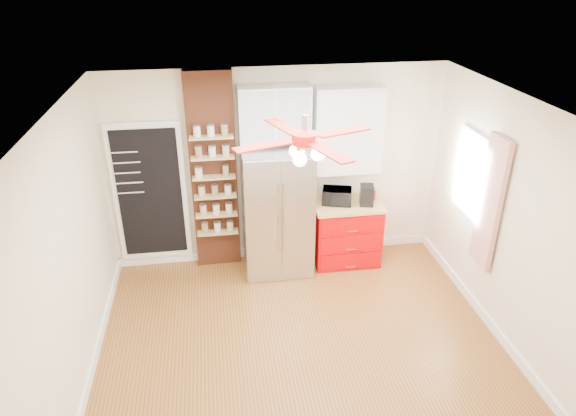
{
  "coord_description": "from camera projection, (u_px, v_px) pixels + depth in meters",
  "views": [
    {
      "loc": [
        -0.83,
        -4.39,
        3.94
      ],
      "look_at": [
        -0.02,
        0.9,
        1.28
      ],
      "focal_mm": 32.0,
      "sensor_mm": 36.0,
      "label": 1
    }
  ],
  "objects": [
    {
      "name": "window",
      "position": [
        472.0,
        175.0,
        6.17
      ],
      "size": [
        0.04,
        0.75,
        1.05
      ],
      "primitive_type": "cube",
      "color": "white",
      "rests_on": "wall_right"
    },
    {
      "name": "canister_left",
      "position": [
        369.0,
        199.0,
        6.91
      ],
      "size": [
        0.11,
        0.11,
        0.14
      ],
      "primitive_type": "cylinder",
      "rotation": [
        0.0,
        0.0,
        -0.17
      ],
      "color": "red",
      "rests_on": "red_cabinet"
    },
    {
      "name": "wall_right",
      "position": [
        511.0,
        225.0,
        5.46
      ],
      "size": [
        0.02,
        4.0,
        2.7
      ],
      "primitive_type": "cube",
      "color": "beige",
      "rests_on": "floor"
    },
    {
      "name": "red_cabinet",
      "position": [
        346.0,
        232.0,
        7.17
      ],
      "size": [
        0.94,
        0.64,
        0.9
      ],
      "color": "#CD0003",
      "rests_on": "floor"
    },
    {
      "name": "wall_back",
      "position": [
        277.0,
        168.0,
        6.93
      ],
      "size": [
        4.5,
        0.02,
        2.7
      ],
      "primitive_type": "cube",
      "color": "beige",
      "rests_on": "floor"
    },
    {
      "name": "upper_shelf_unit",
      "position": [
        348.0,
        130.0,
        6.68
      ],
      "size": [
        0.9,
        0.3,
        1.15
      ],
      "primitive_type": "cube",
      "color": "white",
      "rests_on": "wall_back"
    },
    {
      "name": "ceiling_fan",
      "position": [
        305.0,
        139.0,
        4.68
      ],
      "size": [
        1.4,
        1.4,
        0.44
      ],
      "color": "silver",
      "rests_on": "ceiling"
    },
    {
      "name": "ceiling",
      "position": [
        305.0,
        110.0,
        4.55
      ],
      "size": [
        4.5,
        4.5,
        0.0
      ],
      "primitive_type": "plane",
      "color": "white",
      "rests_on": "wall_back"
    },
    {
      "name": "pantry_jar_beans",
      "position": [
        226.0,
        171.0,
        6.59
      ],
      "size": [
        0.1,
        0.1,
        0.13
      ],
      "primitive_type": "cylinder",
      "rotation": [
        0.0,
        0.0,
        0.29
      ],
      "color": "olive",
      "rests_on": "brick_pillar"
    },
    {
      "name": "coffee_maker",
      "position": [
        367.0,
        195.0,
        6.88
      ],
      "size": [
        0.22,
        0.24,
        0.28
      ],
      "primitive_type": "cube",
      "rotation": [
        0.0,
        0.0,
        -0.21
      ],
      "color": "black",
      "rests_on": "red_cabinet"
    },
    {
      "name": "canister_right",
      "position": [
        372.0,
        194.0,
        7.05
      ],
      "size": [
        0.11,
        0.11,
        0.15
      ],
      "primitive_type": "cylinder",
      "rotation": [
        0.0,
        0.0,
        0.17
      ],
      "color": "#A9091D",
      "rests_on": "red_cabinet"
    },
    {
      "name": "brick_pillar",
      "position": [
        214.0,
        173.0,
        6.74
      ],
      "size": [
        0.6,
        0.16,
        2.7
      ],
      "primitive_type": "cube",
      "color": "brown",
      "rests_on": "floor"
    },
    {
      "name": "chalkboard",
      "position": [
        150.0,
        193.0,
        6.77
      ],
      "size": [
        0.95,
        0.05,
        1.95
      ],
      "color": "white",
      "rests_on": "wall_back"
    },
    {
      "name": "floor",
      "position": [
        302.0,
        345.0,
        5.76
      ],
      "size": [
        4.5,
        4.5,
        0.0
      ],
      "primitive_type": "plane",
      "color": "brown",
      "rests_on": "ground"
    },
    {
      "name": "curtain",
      "position": [
        490.0,
        203.0,
        5.72
      ],
      "size": [
        0.06,
        0.4,
        1.55
      ],
      "primitive_type": "cube",
      "color": "red",
      "rests_on": "wall_right"
    },
    {
      "name": "wall_front",
      "position": [
        357.0,
        391.0,
        3.39
      ],
      "size": [
        4.5,
        0.02,
        2.7
      ],
      "primitive_type": "cube",
      "color": "beige",
      "rests_on": "floor"
    },
    {
      "name": "pantry_jar_oats",
      "position": [
        199.0,
        173.0,
        6.53
      ],
      "size": [
        0.1,
        0.1,
        0.13
      ],
      "primitive_type": "cylinder",
      "rotation": [
        0.0,
        0.0,
        0.07
      ],
      "color": "beige",
      "rests_on": "brick_pillar"
    },
    {
      "name": "toaster_oven",
      "position": [
        337.0,
        196.0,
        6.92
      ],
      "size": [
        0.45,
        0.36,
        0.22
      ],
      "primitive_type": "imported",
      "rotation": [
        0.0,
        0.0,
        -0.27
      ],
      "color": "black",
      "rests_on": "red_cabinet"
    },
    {
      "name": "wall_left",
      "position": [
        69.0,
        259.0,
        4.85
      ],
      "size": [
        0.02,
        4.0,
        2.7
      ],
      "primitive_type": "cube",
      "color": "beige",
      "rests_on": "floor"
    },
    {
      "name": "upper_glass_cabinet",
      "position": [
        274.0,
        113.0,
        6.41
      ],
      "size": [
        0.9,
        0.35,
        0.7
      ],
      "primitive_type": "cube",
      "color": "white",
      "rests_on": "wall_back"
    },
    {
      "name": "fridge",
      "position": [
        277.0,
        211.0,
        6.8
      ],
      "size": [
        0.9,
        0.7,
        1.75
      ],
      "primitive_type": "cube",
      "color": "silver",
      "rests_on": "floor"
    }
  ]
}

